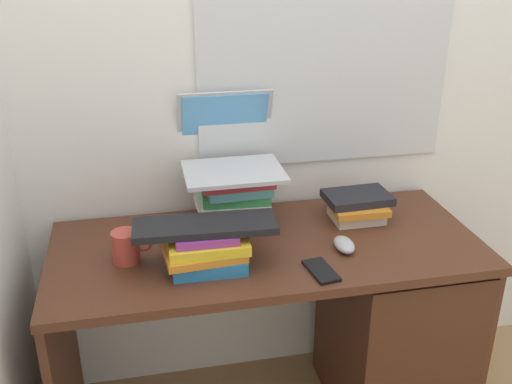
{
  "coord_description": "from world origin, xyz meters",
  "views": [
    {
      "loc": [
        -0.38,
        -1.64,
        1.66
      ],
      "look_at": [
        -0.03,
        0.01,
        0.92
      ],
      "focal_mm": 41.6,
      "sensor_mm": 36.0,
      "label": 1
    }
  ],
  "objects": [
    {
      "name": "cell_phone",
      "position": [
        0.12,
        -0.2,
        0.74
      ],
      "size": [
        0.08,
        0.14,
        0.01
      ],
      "primitive_type": "cube",
      "rotation": [
        0.0,
        0.0,
        0.14
      ],
      "color": "black",
      "rests_on": "desk"
    },
    {
      "name": "wall_back",
      "position": [
        0.0,
        0.34,
        1.3
      ],
      "size": [
        6.0,
        0.06,
        2.6
      ],
      "color": "white",
      "rests_on": "ground"
    },
    {
      "name": "desk",
      "position": [
        0.35,
        -0.02,
        0.4
      ],
      "size": [
        1.38,
        0.6,
        0.74
      ],
      "color": "#4C2819",
      "rests_on": "ground"
    },
    {
      "name": "laptop",
      "position": [
        -0.08,
        0.22,
        0.98
      ],
      "size": [
        0.33,
        0.33,
        0.24
      ],
      "color": "#B7BABF",
      "rests_on": "book_stack_tall"
    },
    {
      "name": "book_stack_tall",
      "position": [
        -0.08,
        0.15,
        0.84
      ],
      "size": [
        0.25,
        0.2,
        0.19
      ],
      "color": "gray",
      "rests_on": "desk"
    },
    {
      "name": "book_stack_keyboard_riser",
      "position": [
        -0.21,
        -0.09,
        0.79
      ],
      "size": [
        0.25,
        0.21,
        0.12
      ],
      "color": "#2672B2",
      "rests_on": "desk"
    },
    {
      "name": "mug",
      "position": [
        -0.44,
        -0.02,
        0.79
      ],
      "size": [
        0.12,
        0.08,
        0.1
      ],
      "color": "#B23F33",
      "rests_on": "desk"
    },
    {
      "name": "book_stack_side",
      "position": [
        0.35,
        0.11,
        0.78
      ],
      "size": [
        0.23,
        0.19,
        0.09
      ],
      "color": "beige",
      "rests_on": "desk"
    },
    {
      "name": "computer_mouse",
      "position": [
        0.23,
        -0.09,
        0.75
      ],
      "size": [
        0.06,
        0.1,
        0.04
      ],
      "primitive_type": "ellipsoid",
      "color": "#A5A8AD",
      "rests_on": "desk"
    },
    {
      "name": "keyboard",
      "position": [
        -0.21,
        -0.09,
        0.87
      ],
      "size": [
        0.43,
        0.16,
        0.02
      ],
      "primitive_type": "cube",
      "rotation": [
        0.0,
        0.0,
        -0.06
      ],
      "color": "black",
      "rests_on": "book_stack_keyboard_riser"
    }
  ]
}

